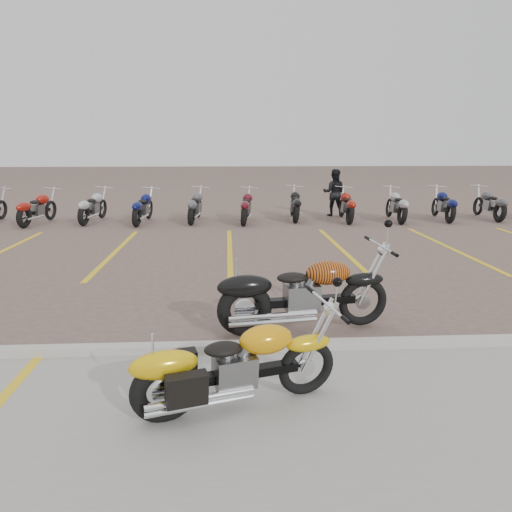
{
  "coord_description": "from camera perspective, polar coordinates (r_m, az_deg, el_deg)",
  "views": [
    {
      "loc": [
        -0.04,
        -7.71,
        2.49
      ],
      "look_at": [
        0.4,
        0.02,
        0.75
      ],
      "focal_mm": 35.0,
      "sensor_mm": 36.0,
      "label": 1
    }
  ],
  "objects": [
    {
      "name": "ground",
      "position": [
        8.1,
        -2.86,
        -5.24
      ],
      "size": [
        100.0,
        100.0,
        0.0
      ],
      "primitive_type": "plane",
      "color": "#715850",
      "rests_on": "ground"
    },
    {
      "name": "concrete_apron",
      "position": [
        4.06,
        -2.26,
        -25.09
      ],
      "size": [
        60.0,
        5.0,
        0.01
      ],
      "primitive_type": "cube",
      "color": "#9E9B93",
      "rests_on": "ground"
    },
    {
      "name": "curb",
      "position": [
        6.21,
        -2.7,
        -10.4
      ],
      "size": [
        60.0,
        0.18,
        0.12
      ],
      "primitive_type": "cube",
      "color": "#ADAAA3",
      "rests_on": "ground"
    },
    {
      "name": "parking_stripes",
      "position": [
        11.97,
        -3.02,
        0.67
      ],
      "size": [
        38.0,
        5.5,
        0.01
      ],
      "primitive_type": null,
      "color": "gold",
      "rests_on": "ground"
    },
    {
      "name": "yellow_cruiser",
      "position": [
        4.85,
        -2.75,
        -12.7
      ],
      "size": [
        1.98,
        0.71,
        0.84
      ],
      "rotation": [
        0.12,
        0.0,
        0.3
      ],
      "color": "black",
      "rests_on": "ground"
    },
    {
      "name": "flame_cruiser",
      "position": [
        6.74,
        5.07,
        -4.69
      ],
      "size": [
        2.37,
        0.52,
        0.98
      ],
      "rotation": [
        0.06,
        0.0,
        0.14
      ],
      "color": "black",
      "rests_on": "ground"
    },
    {
      "name": "person_b",
      "position": [
        17.89,
        8.91,
        7.16
      ],
      "size": [
        0.93,
        0.81,
        1.64
      ],
      "primitive_type": "imported",
      "rotation": [
        0.0,
        0.0,
        2.87
      ],
      "color": "black",
      "rests_on": "ground"
    },
    {
      "name": "bg_bike_row",
      "position": [
        16.57,
        4.46,
        5.92
      ],
      "size": [
        20.63,
        2.05,
        1.1
      ],
      "color": "black",
      "rests_on": "ground"
    }
  ]
}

